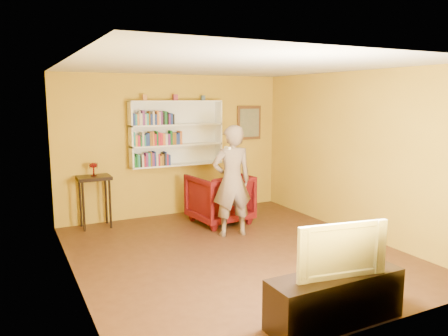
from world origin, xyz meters
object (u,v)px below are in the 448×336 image
Objects in this scene: ruby_lustre at (93,167)px; person at (232,181)px; tv_cabinet at (335,299)px; television at (337,248)px; bookshelf at (175,133)px; console_table at (94,185)px; armchair at (219,198)px.

person reaches higher than ruby_lustre.
television reaches higher than tv_cabinet.
bookshelf is 1.80m from console_table.
bookshelf reaches higher than console_table.
ruby_lustre reaches higher than armchair.
tv_cabinet is 1.52× the size of television.
console_table reaches higher than tv_cabinet.
person is (1.93, -1.48, 0.16)m from console_table.
tv_cabinet is (-0.57, -3.79, -0.19)m from armchair.
ruby_lustre is (-1.58, -0.16, -0.51)m from bookshelf.
console_table is at bearing -174.24° from bookshelf.
bookshelf is 1.52m from armchair.
bookshelf is 1.23× the size of tv_cabinet.
ruby_lustre is at bearing -29.37° from person.
person is at bearing -37.42° from ruby_lustre.
television is (-0.42, -3.02, -0.12)m from person.
person reaches higher than television.
bookshelf reaches higher than ruby_lustre.
tv_cabinet is at bearing -170.91° from television.
person is (-0.15, -0.77, 0.46)m from armchair.
console_table is at bearing -29.37° from person.
person is 3.12m from tv_cabinet.
person is at bearing -37.42° from console_table.
television reaches higher than armchair.
armchair is 0.91m from person.
console_table is at bearing 108.61° from tv_cabinet.
ruby_lustre is 0.13× the size of person.
ruby_lustre reaches higher than tv_cabinet.
television is (-0.57, -3.79, 0.35)m from armchair.
ruby_lustre is 2.29m from armchair.
television is (0.00, 0.00, 0.54)m from tv_cabinet.
tv_cabinet is at bearing -90.82° from bookshelf.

